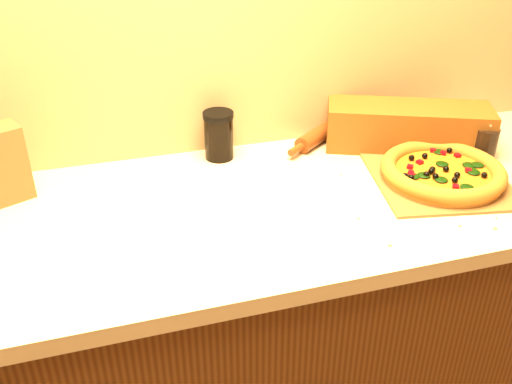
{
  "coord_description": "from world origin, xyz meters",
  "views": [
    {
      "loc": [
        -0.27,
        0.28,
        1.62
      ],
      "look_at": [
        0.05,
        1.38,
        0.96
      ],
      "focal_mm": 40.0,
      "sensor_mm": 36.0,
      "label": 1
    }
  ],
  "objects_px": {
    "pizza_peel": "(435,174)",
    "rolling_pin": "(323,132)",
    "pizza": "(443,172)",
    "pepper_grinder": "(485,143)",
    "dark_jar": "(219,135)"
  },
  "relations": [
    {
      "from": "pizza_peel",
      "to": "rolling_pin",
      "type": "bearing_deg",
      "value": 134.75
    },
    {
      "from": "pizza_peel",
      "to": "pizza",
      "type": "xyz_separation_m",
      "value": [
        -0.0,
        -0.03,
        0.02
      ]
    },
    {
      "from": "pepper_grinder",
      "to": "dark_jar",
      "type": "height_order",
      "value": "dark_jar"
    },
    {
      "from": "dark_jar",
      "to": "pizza_peel",
      "type": "bearing_deg",
      "value": -26.79
    },
    {
      "from": "pizza",
      "to": "pepper_grinder",
      "type": "relative_size",
      "value": 2.55
    },
    {
      "from": "pizza",
      "to": "rolling_pin",
      "type": "bearing_deg",
      "value": 120.86
    },
    {
      "from": "pizza_peel",
      "to": "rolling_pin",
      "type": "xyz_separation_m",
      "value": [
        -0.2,
        0.29,
        0.02
      ]
    },
    {
      "from": "pizza_peel",
      "to": "pepper_grinder",
      "type": "height_order",
      "value": "pepper_grinder"
    },
    {
      "from": "pizza",
      "to": "dark_jar",
      "type": "relative_size",
      "value": 2.33
    },
    {
      "from": "pizza_peel",
      "to": "dark_jar",
      "type": "bearing_deg",
      "value": 163.83
    },
    {
      "from": "rolling_pin",
      "to": "dark_jar",
      "type": "relative_size",
      "value": 2.18
    },
    {
      "from": "pizza",
      "to": "rolling_pin",
      "type": "distance_m",
      "value": 0.38
    },
    {
      "from": "pizza_peel",
      "to": "dark_jar",
      "type": "distance_m",
      "value": 0.59
    },
    {
      "from": "pepper_grinder",
      "to": "rolling_pin",
      "type": "xyz_separation_m",
      "value": [
        -0.37,
        0.25,
        -0.03
      ]
    },
    {
      "from": "pizza_peel",
      "to": "rolling_pin",
      "type": "relative_size",
      "value": 1.81
    }
  ]
}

